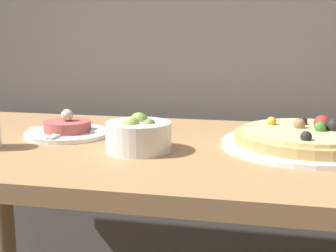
% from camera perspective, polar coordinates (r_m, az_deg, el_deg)
% --- Properties ---
extents(dining_table, '(1.25, 0.64, 0.75)m').
position_cam_1_polar(dining_table, '(1.05, -0.58, -8.68)').
color(dining_table, '#AD7F51').
rests_on(dining_table, ground_plane).
extents(pizza_plate, '(0.36, 0.36, 0.07)m').
position_cam_1_polar(pizza_plate, '(1.03, 16.77, -1.49)').
color(pizza_plate, white).
rests_on(pizza_plate, dining_table).
extents(tartare_plate, '(0.20, 0.20, 0.06)m').
position_cam_1_polar(tartare_plate, '(1.13, -12.14, -0.45)').
color(tartare_plate, white).
rests_on(tartare_plate, dining_table).
extents(small_bowl, '(0.13, 0.13, 0.08)m').
position_cam_1_polar(small_bowl, '(0.95, -3.64, -1.10)').
color(small_bowl, white).
rests_on(small_bowl, dining_table).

